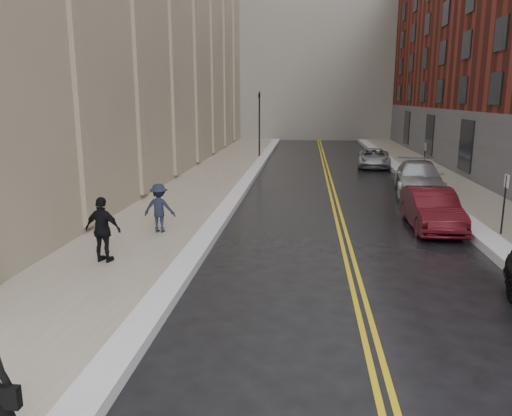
% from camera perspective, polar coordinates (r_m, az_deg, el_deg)
% --- Properties ---
extents(ground, '(160.00, 160.00, 0.00)m').
position_cam_1_polar(ground, '(10.63, -0.97, -14.14)').
color(ground, black).
rests_on(ground, ground).
extents(sidewalk_left, '(4.00, 64.00, 0.15)m').
position_cam_1_polar(sidewalk_left, '(26.47, -6.60, 2.23)').
color(sidewalk_left, gray).
rests_on(sidewalk_left, ground).
extents(sidewalk_right, '(3.00, 64.00, 0.15)m').
position_cam_1_polar(sidewalk_right, '(27.04, 22.62, 1.55)').
color(sidewalk_right, gray).
rests_on(sidewalk_right, ground).
extents(lane_stripe_a, '(0.12, 64.00, 0.01)m').
position_cam_1_polar(lane_stripe_a, '(25.91, 8.45, 1.79)').
color(lane_stripe_a, gold).
rests_on(lane_stripe_a, ground).
extents(lane_stripe_b, '(0.12, 64.00, 0.01)m').
position_cam_1_polar(lane_stripe_b, '(25.92, 8.98, 1.77)').
color(lane_stripe_b, gold).
rests_on(lane_stripe_b, ground).
extents(snow_ridge_left, '(0.70, 60.80, 0.26)m').
position_cam_1_polar(snow_ridge_left, '(26.07, -1.65, 2.27)').
color(snow_ridge_left, white).
rests_on(snow_ridge_left, ground).
extents(snow_ridge_right, '(0.85, 60.80, 0.30)m').
position_cam_1_polar(snow_ridge_right, '(26.54, 18.81, 1.83)').
color(snow_ridge_right, white).
rests_on(snow_ridge_right, ground).
extents(traffic_signal, '(0.18, 0.15, 5.20)m').
position_cam_1_polar(traffic_signal, '(39.65, 0.39, 10.09)').
color(traffic_signal, black).
rests_on(traffic_signal, ground).
extents(parking_sign_near, '(0.06, 0.35, 2.23)m').
position_cam_1_polar(parking_sign_near, '(19.01, 26.53, 0.85)').
color(parking_sign_near, black).
rests_on(parking_sign_near, ground).
extents(parking_sign_far, '(0.06, 0.35, 2.23)m').
position_cam_1_polar(parking_sign_far, '(30.40, 18.70, 5.42)').
color(parking_sign_far, black).
rests_on(parking_sign_far, ground).
extents(car_maroon, '(1.58, 4.52, 1.49)m').
position_cam_1_polar(car_maroon, '(19.50, 19.42, -0.12)').
color(car_maroon, '#440C12').
rests_on(car_maroon, ground).
extents(car_silver_near, '(2.91, 5.76, 1.60)m').
position_cam_1_polar(car_silver_near, '(26.52, 18.09, 3.30)').
color(car_silver_near, '#A8ACB0').
rests_on(car_silver_near, ground).
extents(car_silver_far, '(2.63, 4.84, 1.29)m').
position_cam_1_polar(car_silver_far, '(35.90, 13.33, 5.59)').
color(car_silver_far, '#A4A8AC').
rests_on(car_silver_far, ground).
extents(pedestrian_b, '(1.11, 0.65, 1.71)m').
position_cam_1_polar(pedestrian_b, '(17.69, -10.99, -0.00)').
color(pedestrian_b, '#1A2030').
rests_on(pedestrian_b, sidewalk_left).
extents(pedestrian_c, '(1.17, 0.65, 1.89)m').
position_cam_1_polar(pedestrian_c, '(14.83, -17.08, -2.39)').
color(pedestrian_c, black).
rests_on(pedestrian_c, sidewalk_left).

